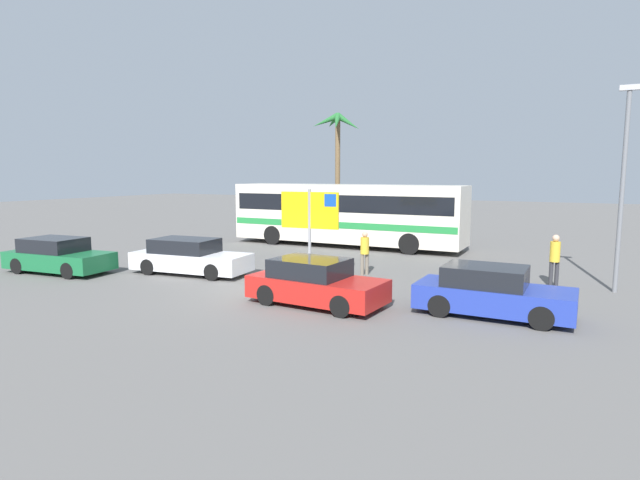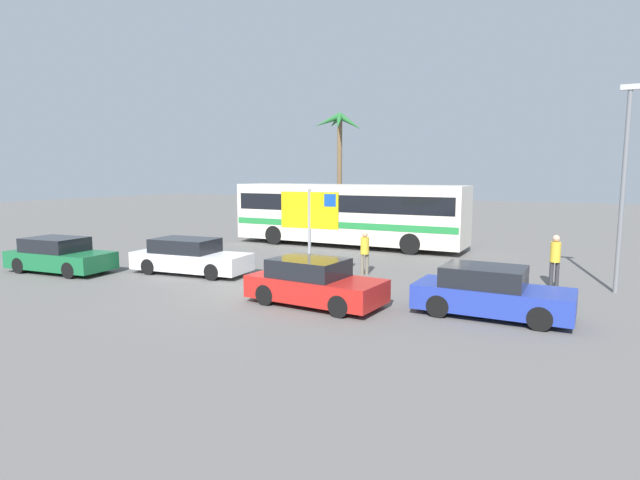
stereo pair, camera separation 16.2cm
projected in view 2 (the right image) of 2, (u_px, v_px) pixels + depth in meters
ground at (275, 292)px, 16.36m from camera, size 120.00×120.00×0.00m
bus_front_coach at (348, 212)px, 26.32m from camera, size 12.05×2.57×3.17m
ferry_sign at (311, 214)px, 18.14m from camera, size 2.20×0.22×3.20m
car_white at (190, 257)px, 19.21m from camera, size 4.62×2.08×1.32m
car_blue at (490, 293)px, 13.46m from camera, size 4.00×1.72×1.32m
car_green at (59, 256)px, 19.50m from camera, size 4.25×2.04×1.32m
car_red at (314, 283)px, 14.65m from camera, size 4.02×2.00×1.32m
pedestrian_by_bus at (365, 250)px, 18.94m from camera, size 0.32×0.32×1.62m
pedestrian_near_sign at (555, 256)px, 16.84m from camera, size 0.32×0.32×1.75m
lamp_post_left_side at (624, 181)px, 15.73m from camera, size 0.56×0.20×6.40m
palm_tree_seaside at (340, 139)px, 32.67m from camera, size 3.09×3.22×7.57m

